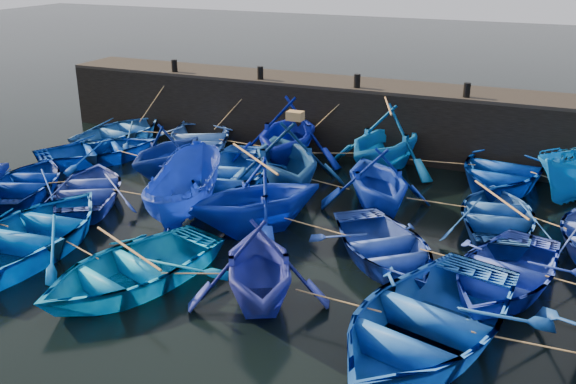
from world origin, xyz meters
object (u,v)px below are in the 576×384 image
at_px(boat_13, 27,182).
at_px(wooden_crate, 295,116).
at_px(boat_0, 122,131).
at_px(boat_8, 229,173).

distance_m(boat_13, wooden_crate, 8.91).
xyz_separation_m(boat_0, boat_8, (6.64, -3.02, 0.09)).
distance_m(boat_8, wooden_crate, 3.00).
height_order(boat_0, boat_13, boat_0).
distance_m(boat_0, boat_13, 6.27).
height_order(boat_0, boat_8, boat_8).
bearing_deg(boat_8, boat_13, -162.92).
height_order(boat_8, boat_13, boat_8).
distance_m(boat_0, wooden_crate, 9.40).
xyz_separation_m(boat_8, boat_13, (-5.69, -3.17, -0.11)).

